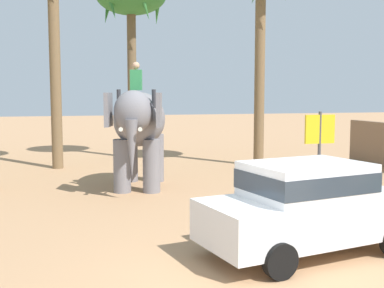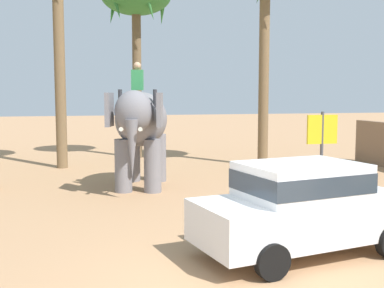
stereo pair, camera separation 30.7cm
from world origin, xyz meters
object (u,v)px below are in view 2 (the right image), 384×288
signboard_yellow (322,135)px  palm_tree_leaning_seaward (136,0)px  elephant_with_mahout (141,125)px  car_sedan_foreground (303,204)px

signboard_yellow → palm_tree_leaning_seaward: bearing=117.8°
palm_tree_leaning_seaward → signboard_yellow: (4.61, -8.75, -5.45)m
elephant_with_mahout → signboard_yellow: elephant_with_mahout is taller
car_sedan_foreground → signboard_yellow: bearing=58.6°
car_sedan_foreground → elephant_with_mahout: bearing=106.0°
elephant_with_mahout → car_sedan_foreground: bearing=-74.0°
car_sedan_foreground → palm_tree_leaning_seaward: palm_tree_leaning_seaward is taller
car_sedan_foreground → elephant_with_mahout: (-2.02, 7.04, 1.06)m
elephant_with_mahout → signboard_yellow: size_ratio=1.67×
car_sedan_foreground → palm_tree_leaning_seaward: bearing=94.7°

